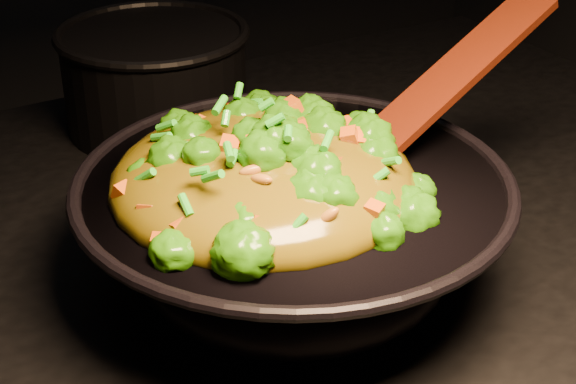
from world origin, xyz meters
TOP-DOWN VIEW (x-y plane):
  - wok at (-0.08, -0.11)m, footprint 0.53×0.53m
  - stir_fry at (-0.11, -0.10)m, footprint 0.32×0.32m
  - spatula at (0.08, -0.10)m, footprint 0.31×0.11m
  - back_pot at (-0.05, 0.29)m, footprint 0.29×0.29m

SIDE VIEW (x-z plane):
  - wok at x=-0.08m, z-range 0.90..1.01m
  - back_pot at x=-0.05m, z-range 0.90..1.04m
  - stir_fry at x=-0.11m, z-range 1.01..1.11m
  - spatula at x=0.08m, z-range 1.00..1.13m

